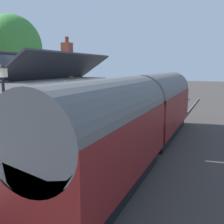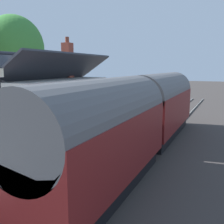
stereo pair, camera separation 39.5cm
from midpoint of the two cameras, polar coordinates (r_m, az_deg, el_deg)
name	(u,v)px [view 2 (the right image)]	position (r m, az deg, el deg)	size (l,w,h in m)	color
ground_plane	(135,144)	(17.01, 5.55, -6.67)	(160.00, 160.00, 0.00)	#383330
platform	(82,131)	(18.40, -5.79, -3.94)	(32.00, 5.63, 0.93)	gray
platform_edge_coping	(118,127)	(17.17, 1.85, -3.26)	(32.00, 0.36, 0.02)	beige
rail_near	(160,145)	(16.58, 10.91, -6.99)	(52.00, 0.08, 0.14)	gray
rail_far	(138,143)	(16.94, 6.13, -6.51)	(52.00, 0.08, 0.14)	gray
train	(140,114)	(14.56, 6.79, -0.49)	(18.40, 2.73, 4.32)	black
station_building	(47,104)	(15.82, -12.99, 1.58)	(8.15, 4.22, 5.67)	silver
bench_platform_end	(139,101)	(26.79, 6.17, 2.34)	(1.42, 0.50, 0.88)	#26727F
bench_by_lamp	(122,108)	(22.15, 2.56, 0.87)	(1.41, 0.47, 0.88)	#26727F
bench_near_building	(109,112)	(20.25, -0.13, 0.06)	(1.40, 0.44, 0.88)	#26727F
planter_edge_near	(131,100)	(28.59, 4.51, 2.47)	(0.38, 0.38, 0.62)	gray
planter_edge_far	(130,101)	(26.89, 4.20, 2.35)	(0.59, 0.59, 0.91)	black
planter_by_door	(115,100)	(27.77, 1.13, 2.57)	(0.62, 0.62, 0.82)	#9E5138
planter_bench_left	(117,104)	(24.14, 1.54, 1.61)	(0.71, 0.71, 0.89)	gray
lamp_post_platform	(0,98)	(10.26, -21.62, 2.70)	(0.32, 0.50, 3.91)	black
station_sign_board	(141,96)	(24.35, 6.62, 3.30)	(0.96, 0.06, 1.57)	black
tree_far_right	(14,48)	(22.56, -19.52, 12.62)	(4.84, 4.33, 8.68)	#4C3828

